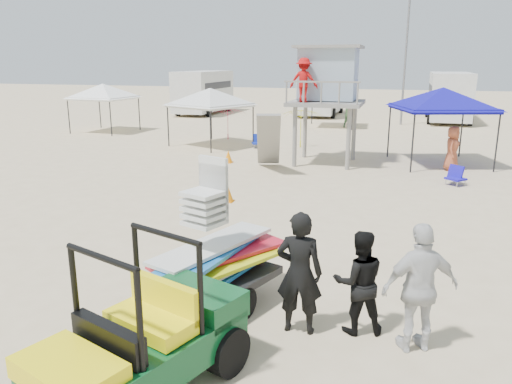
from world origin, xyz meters
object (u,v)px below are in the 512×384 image
(utility_cart, at_px, (137,328))
(man_left, at_px, (299,273))
(surf_trailer, at_px, (211,257))
(canopy_blue, at_px, (443,91))
(lifeguard_tower, at_px, (326,79))

(utility_cart, height_order, man_left, utility_cart)
(surf_trailer, height_order, canopy_blue, canopy_blue)
(surf_trailer, height_order, lifeguard_tower, lifeguard_tower)
(lifeguard_tower, relative_size, canopy_blue, 1.08)
(surf_trailer, xyz_separation_m, man_left, (1.52, -0.30, 0.04))
(utility_cart, bearing_deg, surf_trailer, 89.92)
(man_left, distance_m, lifeguard_tower, 13.45)
(utility_cart, height_order, surf_trailer, surf_trailer)
(lifeguard_tower, distance_m, canopy_blue, 4.54)
(surf_trailer, distance_m, canopy_blue, 14.55)
(surf_trailer, bearing_deg, utility_cart, -90.08)
(canopy_blue, bearing_deg, utility_cart, -104.22)
(surf_trailer, relative_size, man_left, 1.45)
(man_left, xyz_separation_m, lifeguard_tower, (-1.83, 13.11, 2.38))
(surf_trailer, relative_size, lifeguard_tower, 0.61)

